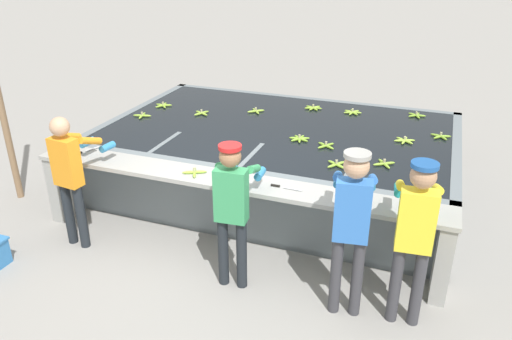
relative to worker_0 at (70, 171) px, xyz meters
The scene contains 25 objects.
ground_plane 2.00m from the worker_0, ahead, with size 80.00×80.00×0.00m, color gray.
wash_tank 2.92m from the worker_0, 52.85° to the left, with size 4.88×3.19×0.93m.
work_ledge 1.83m from the worker_0, 15.64° to the left, with size 4.88×0.45×0.93m.
worker_0 is the anchor object (origin of this frame).
worker_1 2.03m from the worker_0, ahead, with size 0.45×0.73×1.59m.
worker_2 3.22m from the worker_0, ahead, with size 0.47×0.74×1.70m.
worker_3 3.77m from the worker_0, ahead, with size 0.45×0.73×1.66m.
banana_bunch_floating_0 4.74m from the worker_0, 34.45° to the left, with size 0.28×0.26×0.08m.
banana_bunch_floating_1 2.48m from the worker_0, 79.46° to the left, with size 0.27×0.27×0.08m.
banana_bunch_floating_2 3.07m from the worker_0, 24.36° to the left, with size 0.25×0.25×0.08m.
banana_bunch_floating_3 2.05m from the worker_0, 99.25° to the left, with size 0.28×0.28×0.08m.
banana_bunch_floating_4 4.20m from the worker_0, 51.73° to the left, with size 0.28×0.28×0.08m.
banana_bunch_floating_5 3.63m from the worker_0, 24.13° to the left, with size 0.25×0.25×0.08m.
banana_bunch_floating_6 4.07m from the worker_0, 23.40° to the left, with size 0.24×0.24×0.08m.
banana_bunch_floating_7 4.96m from the worker_0, 44.63° to the left, with size 0.27×0.28×0.08m.
banana_bunch_floating_8 3.11m from the worker_0, 35.37° to the left, with size 0.25×0.25×0.08m.
banana_bunch_floating_9 2.60m from the worker_0, 96.53° to the left, with size 0.27×0.27×0.08m.
banana_bunch_floating_10 4.18m from the worker_0, 34.09° to the left, with size 0.27×0.28×0.08m.
banana_bunch_floating_11 2.89m from the worker_0, 41.76° to the left, with size 0.28×0.28×0.08m.
banana_bunch_floating_12 3.07m from the worker_0, 67.11° to the left, with size 0.24×0.24×0.08m.
banana_bunch_floating_13 3.85m from the worker_0, 59.04° to the left, with size 0.28×0.28×0.08m.
banana_bunch_ledge_0 1.42m from the worker_0, 19.80° to the left, with size 0.27×0.27×0.08m.
banana_bunch_ledge_1 1.75m from the worker_0, 14.71° to the left, with size 0.27×0.27×0.08m.
knife_0 2.42m from the worker_0, 11.77° to the left, with size 0.35×0.04×0.02m.
knife_1 0.61m from the worker_0, 114.55° to the left, with size 0.15×0.34×0.02m.
Camera 1 is at (2.05, -4.33, 3.32)m, focal length 35.00 mm.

